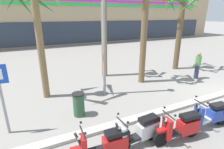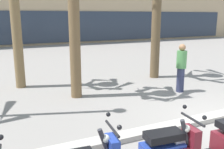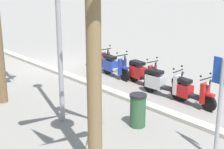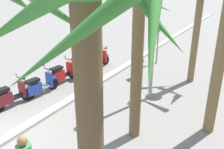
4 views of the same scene
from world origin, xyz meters
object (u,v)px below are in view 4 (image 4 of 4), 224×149
scooter_red_lead_nearest (61,74)px  crossing_sign (158,38)px  scooter_silver_second_in_line (85,67)px  scooter_red_last_in_row (97,61)px  litter_bin (139,69)px  palm_tree_mid_walkway (87,48)px  scooter_maroon_tail_end (9,96)px  scooter_blue_mid_front (39,86)px

scooter_red_lead_nearest → crossing_sign: size_ratio=0.72×
scooter_silver_second_in_line → crossing_sign: (-3.64, 2.37, 1.04)m
scooter_red_last_in_row → litter_bin: 2.48m
scooter_red_last_in_row → palm_tree_mid_walkway: bearing=34.8°
scooter_maroon_tail_end → litter_bin: bearing=150.9°
scooter_red_lead_nearest → litter_bin: (-2.50, 2.82, 0.02)m
scooter_silver_second_in_line → scooter_red_lead_nearest: bearing=-16.3°
scooter_maroon_tail_end → litter_bin: size_ratio=1.88×
scooter_blue_mid_front → scooter_maroon_tail_end: size_ratio=0.98×
scooter_silver_second_in_line → litter_bin: bearing=116.2°
crossing_sign → palm_tree_mid_walkway: (10.63, 3.26, 2.55)m
scooter_blue_mid_front → crossing_sign: crossing_sign is taller
scooter_blue_mid_front → palm_tree_mid_walkway: 8.09m
scooter_red_last_in_row → scooter_silver_second_in_line: same height
scooter_red_last_in_row → scooter_silver_second_in_line: bearing=2.0°
scooter_maroon_tail_end → palm_tree_mid_walkway: palm_tree_mid_walkway is taller
scooter_silver_second_in_line → scooter_maroon_tail_end: size_ratio=1.04×
scooter_blue_mid_front → palm_tree_mid_walkway: palm_tree_mid_walkway is taller
scooter_red_lead_nearest → crossing_sign: 5.75m
palm_tree_mid_walkway → scooter_red_last_in_row: bearing=-145.2°
scooter_red_last_in_row → palm_tree_mid_walkway: palm_tree_mid_walkway is taller
scooter_blue_mid_front → crossing_sign: (-6.45, 2.65, 1.05)m
scooter_red_lead_nearest → scooter_blue_mid_front: same height
litter_bin → scooter_red_lead_nearest: bearing=-48.5°
scooter_silver_second_in_line → crossing_sign: crossing_sign is taller
scooter_red_last_in_row → scooter_maroon_tail_end: (5.25, -0.47, 0.02)m
scooter_blue_mid_front → scooter_maroon_tail_end: (1.30, -0.22, 0.01)m
litter_bin → scooter_red_last_in_row: bearing=-88.8°
scooter_red_lead_nearest → litter_bin: bearing=131.5°
scooter_red_lead_nearest → scooter_blue_mid_front: 1.51m
crossing_sign → scooter_red_lead_nearest: bearing=-29.1°
palm_tree_mid_walkway → scooter_maroon_tail_end: bearing=-115.2°
scooter_maroon_tail_end → scooter_silver_second_in_line: bearing=173.0°
scooter_blue_mid_front → crossing_sign: bearing=157.7°
palm_tree_mid_walkway → scooter_red_lead_nearest: bearing=-133.5°
scooter_red_lead_nearest → palm_tree_mid_walkway: 9.02m
crossing_sign → scooter_maroon_tail_end: bearing=-20.4°
scooter_blue_mid_front → crossing_sign: size_ratio=0.73×
palm_tree_mid_walkway → litter_bin: 9.48m
scooter_silver_second_in_line → scooter_red_last_in_row: bearing=-178.0°
crossing_sign → palm_tree_mid_walkway: bearing=17.0°
scooter_silver_second_in_line → palm_tree_mid_walkway: bearing=38.8°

